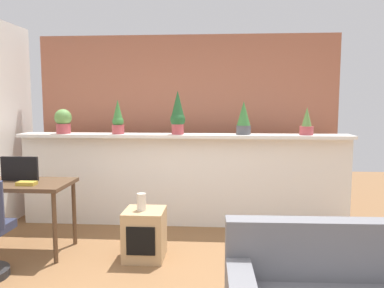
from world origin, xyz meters
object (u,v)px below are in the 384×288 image
potted_plant_2 (178,114)px  tv_monitor (20,169)px  potted_plant_0 (63,121)px  potted_plant_3 (244,118)px  desk (17,190)px  vase_on_shelf (141,202)px  side_cube_shelf (145,234)px  book_on_desk (27,183)px  potted_plant_4 (307,123)px  potted_plant_1 (118,119)px

potted_plant_2 → tv_monitor: bearing=-151.8°
potted_plant_0 → potted_plant_3: bearing=0.5°
desk → vase_on_shelf: bearing=-3.4°
side_cube_shelf → book_on_desk: book_on_desk is taller
potted_plant_4 → book_on_desk: bearing=-159.9°
potted_plant_2 → potted_plant_4: size_ratio=1.59×
tv_monitor → potted_plant_1: bearing=45.8°
side_cube_shelf → potted_plant_1: bearing=117.3°
potted_plant_0 → potted_plant_4: 3.05m
vase_on_shelf → book_on_desk: bearing=-177.4°
potted_plant_1 → desk: 1.44m
potted_plant_1 → potted_plant_2: (0.76, -0.01, 0.07)m
potted_plant_2 → side_cube_shelf: bearing=-103.0°
potted_plant_2 → tv_monitor: (-1.59, -0.85, -0.56)m
potted_plant_0 → side_cube_shelf: 1.95m
desk → tv_monitor: tv_monitor is taller
potted_plant_2 → desk: bearing=-149.5°
desk → vase_on_shelf: 1.33m
potted_plant_0 → vase_on_shelf: potted_plant_0 is taller
potted_plant_4 → potted_plant_0: bearing=-180.0°
vase_on_shelf → side_cube_shelf: bearing=13.0°
desk → tv_monitor: (-0.01, 0.08, 0.21)m
vase_on_shelf → desk: bearing=176.6°
potted_plant_0 → potted_plant_1: 0.71m
potted_plant_4 → desk: size_ratio=0.31×
tv_monitor → side_cube_shelf: (1.36, -0.15, -0.63)m
side_cube_shelf → potted_plant_3: bearing=45.2°
potted_plant_4 → desk: (-3.16, -0.96, -0.66)m
side_cube_shelf → potted_plant_4: bearing=29.7°
potted_plant_1 → side_cube_shelf: 1.60m
potted_plant_1 → side_cube_shelf: size_ratio=0.86×
potted_plant_3 → potted_plant_4: bearing=-1.4°
desk → side_cube_shelf: bearing=-3.1°
potted_plant_3 → side_cube_shelf: size_ratio=0.82×
book_on_desk → tv_monitor: bearing=130.7°
potted_plant_2 → tv_monitor: potted_plant_2 is taller
desk → tv_monitor: bearing=95.3°
potted_plant_1 → potted_plant_2: bearing=-0.6°
potted_plant_0 → potted_plant_2: bearing=-1.0°
potted_plant_4 → tv_monitor: size_ratio=0.86×
potted_plant_0 → potted_plant_4: potted_plant_4 is taller
potted_plant_0 → tv_monitor: 1.00m
potted_plant_3 → desk: potted_plant_3 is taller
potted_plant_0 → desk: potted_plant_0 is taller
potted_plant_0 → vase_on_shelf: (1.21, -1.04, -0.76)m
desk → book_on_desk: book_on_desk is taller
potted_plant_1 → book_on_desk: size_ratio=2.35×
side_cube_shelf → vase_on_shelf: vase_on_shelf is taller
desk → side_cube_shelf: desk is taller
potted_plant_0 → potted_plant_4: bearing=0.0°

